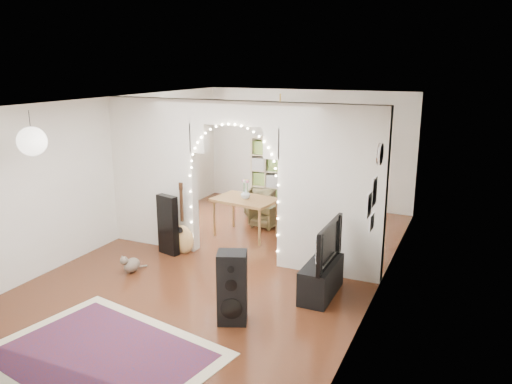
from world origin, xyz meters
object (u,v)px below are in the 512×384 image
at_px(bookcase, 283,172).
at_px(dining_chair_left, 265,215).
at_px(floor_speaker, 232,288).
at_px(dining_chair_right, 260,203).
at_px(acoustic_guitar, 182,228).
at_px(media_console, 321,279).
at_px(dining_table, 246,202).

distance_m(bookcase, dining_chair_left, 1.88).
bearing_deg(floor_speaker, dining_chair_right, 87.25).
height_order(acoustic_guitar, floor_speaker, acoustic_guitar).
relative_size(floor_speaker, media_console, 0.97).
height_order(dining_chair_left, dining_chair_right, dining_chair_right).
bearing_deg(bookcase, dining_chair_right, -83.62).
bearing_deg(dining_chair_left, dining_chair_right, 129.24).
distance_m(floor_speaker, bookcase, 5.74).
relative_size(dining_table, dining_chair_left, 2.41).
distance_m(bookcase, dining_table, 2.45).
distance_m(floor_speaker, dining_chair_right, 4.81).
bearing_deg(floor_speaker, bookcase, 82.51).
relative_size(bookcase, dining_chair_left, 2.89).
bearing_deg(acoustic_guitar, floor_speaker, -41.91).
bearing_deg(media_console, floor_speaker, -123.67).
xyz_separation_m(acoustic_guitar, dining_chair_right, (0.29, 2.73, -0.21)).
xyz_separation_m(floor_speaker, dining_table, (-1.28, 3.10, 0.20)).
bearing_deg(dining_table, acoustic_guitar, -106.46).
distance_m(acoustic_guitar, bookcase, 3.79).
xyz_separation_m(acoustic_guitar, bookcase, (0.43, 3.75, 0.30)).
bearing_deg(acoustic_guitar, dining_table, 66.59).
distance_m(acoustic_guitar, media_console, 2.78).
bearing_deg(dining_table, floor_speaker, -59.01).
bearing_deg(dining_chair_left, floor_speaker, -64.73).
bearing_deg(dining_chair_left, acoustic_guitar, -102.23).
bearing_deg(bookcase, dining_chair_left, -65.69).
relative_size(acoustic_guitar, dining_chair_left, 2.03).
distance_m(acoustic_guitar, floor_speaker, 2.61).
height_order(acoustic_guitar, dining_chair_right, acoustic_guitar).
bearing_deg(media_console, dining_chair_left, 128.02).
height_order(floor_speaker, media_console, floor_speaker).
relative_size(media_console, dining_chair_right, 1.68).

